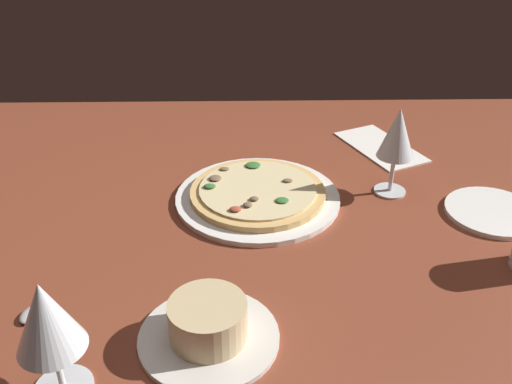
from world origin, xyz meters
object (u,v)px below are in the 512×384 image
Objects in this scene: wine_glass_far at (46,320)px; ramekin_on_saucer at (208,326)px; pizza_main at (258,195)px; spoon at (38,316)px; side_plate at (493,212)px; paper_menu at (380,147)px; wine_glass_near at (397,136)px.

ramekin_on_saucer is at bearing -155.39° from wine_glass_far.
pizza_main reaches higher than spoon.
spoon is at bearing -60.61° from wine_glass_far.
side_plate is 31.21cm from paper_menu.
pizza_main is 36.36cm from ramekin_on_saucer.
wine_glass_near is at bearing -26.27° from side_plate.
pizza_main is 1.89× the size of wine_glass_far.
side_plate is (-49.47, -29.84, -2.02)cm from ramekin_on_saucer.
pizza_main is at bearing -7.79° from side_plate.
side_plate is (-42.22, 5.77, -0.70)cm from pizza_main.
spoon reaches higher than side_plate.
wine_glass_near is 21.85cm from side_plate.
pizza_main is at bearing 5.61° from wine_glass_near.
wine_glass_near is 0.81× the size of paper_menu.
spoon is at bearing 44.88° from pizza_main.
pizza_main is 42.62cm from side_plate.
ramekin_on_saucer reaches higher than spoon.
ramekin_on_saucer is 24.49cm from spoon.
paper_menu is (-52.11, -65.33, -10.99)cm from wine_glass_far.
pizza_main is 44.08cm from spoon.
side_plate reaches higher than paper_menu.
wine_glass_near reaches higher than pizza_main.
spoon is (23.98, -4.52, -2.00)cm from ramekin_on_saucer.
ramekin_on_saucer is at bearing 78.50° from pizza_main.
pizza_main is 1.79× the size of wine_glass_near.
wine_glass_far is 84.29cm from paper_menu.
pizza_main is 27.71cm from wine_glass_near.
wine_glass_far is 17.72cm from spoon.
side_plate is (-16.76, 8.27, -11.33)cm from wine_glass_near.
ramekin_on_saucer reaches higher than paper_menu.
paper_menu is (-27.82, -21.91, -1.00)cm from pizza_main.
paper_menu is at bearing -138.09° from spoon.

